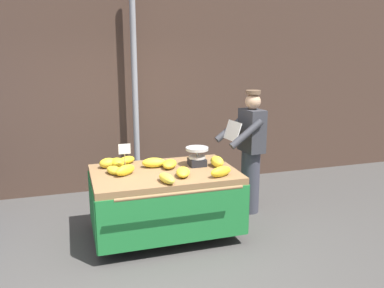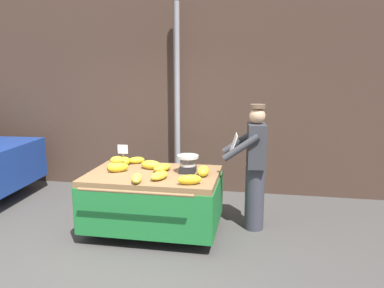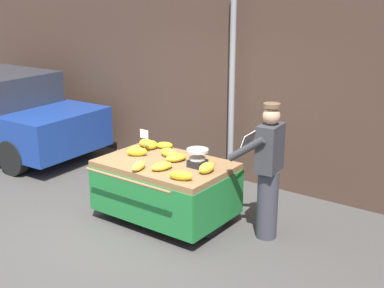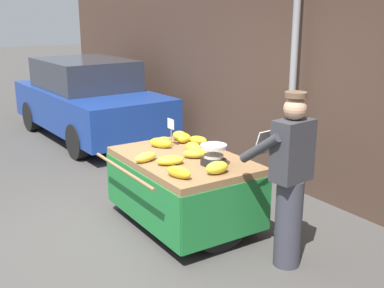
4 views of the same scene
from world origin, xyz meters
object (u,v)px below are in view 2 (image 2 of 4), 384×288
object	(u,v)px
banana_bunch_1	(117,160)
banana_bunch_7	(151,165)
banana_bunch_8	(136,160)
banana_bunch_6	(124,161)
weighing_scale	(188,164)
street_pole	(177,101)
banana_bunch_0	(162,168)
banana_bunch_9	(203,171)
banana_bunch_10	(159,175)
banana_bunch_3	(118,167)
banana_bunch_2	(190,180)
banana_bunch_5	(137,178)
price_sign	(123,152)
banana_cart	(153,189)
vendor_person	(254,167)
banana_bunch_4	(113,166)

from	to	relation	value
banana_bunch_1	banana_bunch_7	distance (m)	0.56
banana_bunch_8	banana_bunch_1	bearing A→B (deg)	-155.73
banana_bunch_6	weighing_scale	bearing A→B (deg)	-13.03
banana_bunch_7	street_pole	bearing A→B (deg)	88.35
weighing_scale	banana_bunch_0	xyz separation A→B (m)	(-0.35, 0.01, -0.07)
banana_bunch_9	banana_bunch_10	xyz separation A→B (m)	(-0.51, -0.25, -0.02)
banana_bunch_3	banana_bunch_9	distance (m)	1.13
banana_bunch_10	banana_bunch_0	bearing A→B (deg)	99.69
banana_bunch_2	banana_bunch_8	size ratio (longest dim) A/B	1.22
street_pole	banana_bunch_7	xyz separation A→B (m)	(-0.04, -1.48, -0.74)
street_pole	banana_bunch_2	size ratio (longest dim) A/B	11.31
banana_bunch_5	banana_bunch_9	distance (m)	0.85
street_pole	banana_bunch_0	world-z (taller)	street_pole
weighing_scale	banana_bunch_6	xyz separation A→B (m)	(-0.96, 0.22, -0.06)
street_pole	price_sign	xyz separation A→B (m)	(-0.40, -1.57, -0.55)
banana_bunch_8	banana_bunch_9	bearing A→B (deg)	-24.00
weighing_scale	banana_cart	bearing A→B (deg)	-167.36
banana_bunch_5	banana_bunch_10	bearing A→B (deg)	36.15
banana_bunch_0	banana_bunch_1	distance (m)	0.76
banana_bunch_7	vendor_person	xyz separation A→B (m)	(1.39, 0.18, -0.01)
banana_bunch_10	street_pole	bearing A→B (deg)	95.95
banana_bunch_6	banana_bunch_10	distance (m)	0.89
banana_bunch_1	banana_bunch_3	bearing A→B (deg)	-66.65
banana_bunch_7	vendor_person	size ratio (longest dim) A/B	0.17
banana_bunch_8	banana_bunch_10	size ratio (longest dim) A/B	0.80
banana_bunch_2	banana_bunch_9	xyz separation A→B (m)	(0.10, 0.39, 0.01)
price_sign	banana_cart	bearing A→B (deg)	-13.26
banana_bunch_9	banana_bunch_10	bearing A→B (deg)	-154.14
street_pole	banana_bunch_4	distance (m)	1.86
banana_bunch_8	banana_bunch_10	xyz separation A→B (m)	(0.54, -0.71, 0.00)
banana_bunch_3	banana_bunch_7	bearing A→B (deg)	30.14
vendor_person	banana_bunch_0	bearing A→B (deg)	-167.69
banana_bunch_2	banana_bunch_0	bearing A→B (deg)	132.71
banana_bunch_0	vendor_person	bearing A→B (deg)	12.31
banana_bunch_2	banana_bunch_4	size ratio (longest dim) A/B	1.17
vendor_person	banana_bunch_6	bearing A→B (deg)	-178.49
price_sign	banana_bunch_6	world-z (taller)	price_sign
price_sign	banana_bunch_5	size ratio (longest dim) A/B	1.18
price_sign	banana_bunch_2	world-z (taller)	price_sign
banana_bunch_0	banana_bunch_9	size ratio (longest dim) A/B	1.14
price_sign	banana_bunch_7	bearing A→B (deg)	13.44
banana_bunch_2	banana_bunch_10	world-z (taller)	banana_bunch_2
banana_bunch_0	banana_bunch_2	bearing A→B (deg)	-47.29
banana_bunch_7	banana_bunch_8	distance (m)	0.39
banana_bunch_9	banana_cart	bearing A→B (deg)	178.70
banana_cart	banana_bunch_5	world-z (taller)	banana_bunch_5
price_sign	banana_bunch_3	distance (m)	0.23
banana_cart	banana_bunch_6	bearing A→B (deg)	147.89
banana_bunch_5	banana_bunch_9	bearing A→B (deg)	29.35
weighing_scale	banana_bunch_3	xyz separation A→B (m)	(-0.91, -0.13, -0.06)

